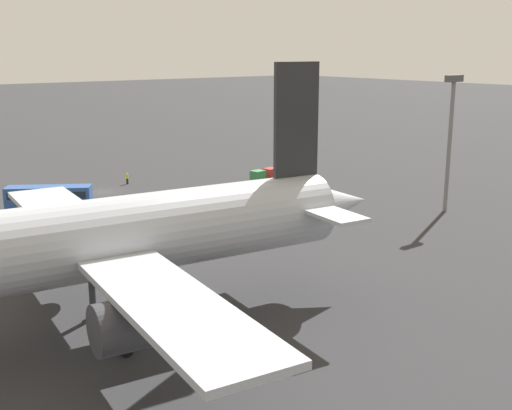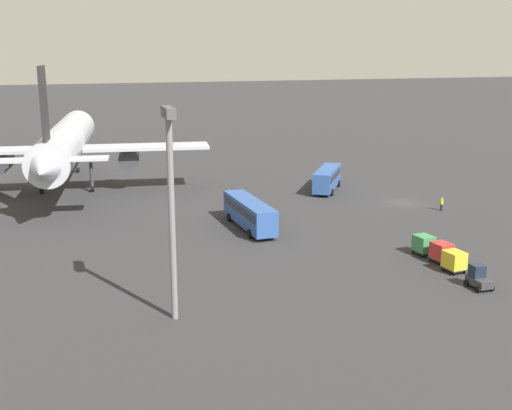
{
  "view_description": "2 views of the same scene",
  "coord_description": "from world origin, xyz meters",
  "px_view_note": "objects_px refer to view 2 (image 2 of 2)",
  "views": [
    {
      "loc": [
        36.99,
        83.12,
        19.66
      ],
      "look_at": [
        -5.99,
        27.69,
        2.56
      ],
      "focal_mm": 45.0,
      "sensor_mm": 36.0,
      "label": 1
    },
    {
      "loc": [
        -75.99,
        43.91,
        21.05
      ],
      "look_at": [
        -7.05,
        23.02,
        3.03
      ],
      "focal_mm": 45.0,
      "sensor_mm": 36.0,
      "label": 2
    }
  ],
  "objects_px": {
    "shuttle_bus_near": "(327,177)",
    "cargo_cart_red": "(441,251)",
    "cargo_cart_green": "(424,244)",
    "baggage_tug": "(478,278)",
    "worker_person": "(442,204)",
    "airplane": "(65,144)",
    "cargo_cart_yellow": "(454,260)",
    "shuttle_bus_far": "(249,212)"
  },
  "relations": [
    {
      "from": "cargo_cart_yellow",
      "to": "cargo_cart_green",
      "type": "height_order",
      "value": "same"
    },
    {
      "from": "shuttle_bus_near",
      "to": "cargo_cart_green",
      "type": "relative_size",
      "value": 4.51
    },
    {
      "from": "cargo_cart_yellow",
      "to": "cargo_cart_red",
      "type": "bearing_deg",
      "value": -7.52
    },
    {
      "from": "shuttle_bus_near",
      "to": "airplane",
      "type": "bearing_deg",
      "value": 106.23
    },
    {
      "from": "airplane",
      "to": "shuttle_bus_far",
      "type": "xyz_separation_m",
      "value": [
        -27.13,
        -20.12,
        -5.03
      ]
    },
    {
      "from": "shuttle_bus_far",
      "to": "worker_person",
      "type": "relative_size",
      "value": 6.98
    },
    {
      "from": "cargo_cart_yellow",
      "to": "cargo_cart_red",
      "type": "relative_size",
      "value": 1.0
    },
    {
      "from": "airplane",
      "to": "shuttle_bus_far",
      "type": "relative_size",
      "value": 4.04
    },
    {
      "from": "worker_person",
      "to": "cargo_cart_green",
      "type": "relative_size",
      "value": 0.79
    },
    {
      "from": "baggage_tug",
      "to": "cargo_cart_yellow",
      "type": "xyz_separation_m",
      "value": [
        4.19,
        -0.28,
        0.25
      ]
    },
    {
      "from": "worker_person",
      "to": "cargo_cart_yellow",
      "type": "distance_m",
      "value": 24.08
    },
    {
      "from": "airplane",
      "to": "shuttle_bus_near",
      "type": "distance_m",
      "value": 38.8
    },
    {
      "from": "airplane",
      "to": "cargo_cart_red",
      "type": "bearing_deg",
      "value": -134.78
    },
    {
      "from": "shuttle_bus_near",
      "to": "cargo_cart_yellow",
      "type": "xyz_separation_m",
      "value": [
        -36.27,
        2.33,
        -0.77
      ]
    },
    {
      "from": "shuttle_bus_near",
      "to": "cargo_cart_green",
      "type": "xyz_separation_m",
      "value": [
        -30.81,
        2.34,
        -0.77
      ]
    },
    {
      "from": "shuttle_bus_near",
      "to": "cargo_cart_red",
      "type": "distance_m",
      "value": 33.61
    },
    {
      "from": "worker_person",
      "to": "cargo_cart_green",
      "type": "height_order",
      "value": "cargo_cart_green"
    },
    {
      "from": "airplane",
      "to": "shuttle_bus_far",
      "type": "height_order",
      "value": "airplane"
    },
    {
      "from": "shuttle_bus_near",
      "to": "cargo_cart_green",
      "type": "height_order",
      "value": "shuttle_bus_near"
    },
    {
      "from": "shuttle_bus_near",
      "to": "shuttle_bus_far",
      "type": "relative_size",
      "value": 0.82
    },
    {
      "from": "cargo_cart_green",
      "to": "shuttle_bus_near",
      "type": "bearing_deg",
      "value": -4.35
    },
    {
      "from": "cargo_cart_green",
      "to": "shuttle_bus_far",
      "type": "bearing_deg",
      "value": 44.42
    },
    {
      "from": "cargo_cart_green",
      "to": "cargo_cart_yellow",
      "type": "bearing_deg",
      "value": -179.93
    },
    {
      "from": "worker_person",
      "to": "cargo_cart_green",
      "type": "bearing_deg",
      "value": 142.1
    },
    {
      "from": "cargo_cart_red",
      "to": "cargo_cart_yellow",
      "type": "bearing_deg",
      "value": 172.48
    },
    {
      "from": "shuttle_bus_near",
      "to": "cargo_cart_green",
      "type": "bearing_deg",
      "value": -151.47
    },
    {
      "from": "cargo_cart_yellow",
      "to": "baggage_tug",
      "type": "bearing_deg",
      "value": 176.17
    },
    {
      "from": "airplane",
      "to": "shuttle_bus_near",
      "type": "xyz_separation_m",
      "value": [
        -11.01,
        -36.86,
        -5.08
      ]
    },
    {
      "from": "cargo_cart_yellow",
      "to": "worker_person",
      "type": "bearing_deg",
      "value": -29.88
    },
    {
      "from": "cargo_cart_red",
      "to": "baggage_tug",
      "type": "bearing_deg",
      "value": 174.71
    },
    {
      "from": "cargo_cart_yellow",
      "to": "shuttle_bus_far",
      "type": "bearing_deg",
      "value": 35.55
    },
    {
      "from": "airplane",
      "to": "baggage_tug",
      "type": "bearing_deg",
      "value": -139.21
    },
    {
      "from": "shuttle_bus_far",
      "to": "baggage_tug",
      "type": "height_order",
      "value": "shuttle_bus_far"
    },
    {
      "from": "shuttle_bus_far",
      "to": "cargo_cart_yellow",
      "type": "height_order",
      "value": "shuttle_bus_far"
    },
    {
      "from": "shuttle_bus_near",
      "to": "baggage_tug",
      "type": "height_order",
      "value": "shuttle_bus_near"
    },
    {
      "from": "airplane",
      "to": "worker_person",
      "type": "relative_size",
      "value": 28.21
    },
    {
      "from": "airplane",
      "to": "worker_person",
      "type": "height_order",
      "value": "airplane"
    },
    {
      "from": "cargo_cart_yellow",
      "to": "cargo_cart_red",
      "type": "distance_m",
      "value": 2.75
    },
    {
      "from": "airplane",
      "to": "cargo_cart_green",
      "type": "xyz_separation_m",
      "value": [
        -41.82,
        -34.51,
        -5.86
      ]
    },
    {
      "from": "airplane",
      "to": "shuttle_bus_near",
      "type": "height_order",
      "value": "airplane"
    },
    {
      "from": "shuttle_bus_far",
      "to": "cargo_cart_green",
      "type": "relative_size",
      "value": 5.51
    },
    {
      "from": "shuttle_bus_near",
      "to": "cargo_cart_yellow",
      "type": "bearing_deg",
      "value": -150.81
    }
  ]
}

